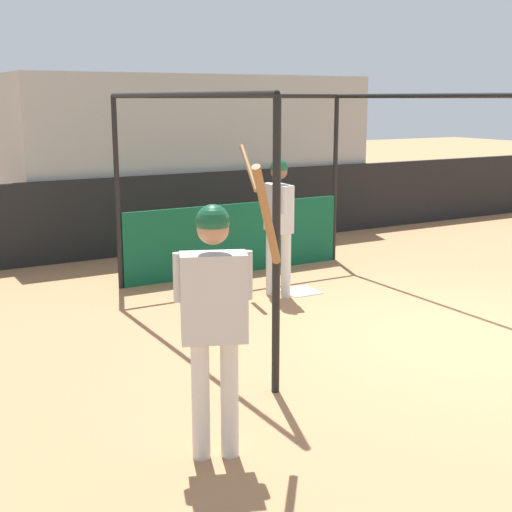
{
  "coord_description": "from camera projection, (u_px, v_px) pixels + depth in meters",
  "views": [
    {
      "loc": [
        -5.59,
        -5.27,
        2.54
      ],
      "look_at": [
        -2.17,
        0.71,
        1.01
      ],
      "focal_mm": 50.0,
      "sensor_mm": 36.0,
      "label": 1
    }
  ],
  "objects": [
    {
      "name": "batting_cage",
      "position": [
        264.0,
        201.0,
        9.66
      ],
      "size": [
        3.63,
        4.13,
        2.6
      ],
      "color": "black",
      "rests_on": "ground"
    },
    {
      "name": "outfield_wall",
      "position": [
        220.0,
        209.0,
        12.48
      ],
      "size": [
        24.0,
        0.12,
        1.29
      ],
      "color": "black",
      "rests_on": "ground"
    },
    {
      "name": "player_waiting",
      "position": [
        215.0,
        307.0,
        4.93
      ],
      "size": [
        0.82,
        0.55,
        2.13
      ],
      "rotation": [
        0.0,
        0.0,
        -0.38
      ],
      "color": "silver",
      "rests_on": "ground"
    },
    {
      "name": "home_plate",
      "position": [
        300.0,
        292.0,
        9.54
      ],
      "size": [
        0.44,
        0.44,
        0.02
      ],
      "color": "white",
      "rests_on": "ground"
    },
    {
      "name": "player_batter",
      "position": [
        278.0,
        214.0,
        9.14
      ],
      "size": [
        0.53,
        0.91,
        1.95
      ],
      "rotation": [
        0.0,
        0.0,
        1.5
      ],
      "color": "silver",
      "rests_on": "ground"
    },
    {
      "name": "ground_plane",
      "position": [
        461.0,
        338.0,
        7.73
      ],
      "size": [
        60.0,
        60.0,
        0.0
      ],
      "primitive_type": "plane",
      "color": "#A8754C"
    },
    {
      "name": "bleacher_section",
      "position": [
        180.0,
        154.0,
        13.7
      ],
      "size": [
        6.5,
        3.2,
        2.97
      ],
      "color": "#9E9E99",
      "rests_on": "ground"
    }
  ]
}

